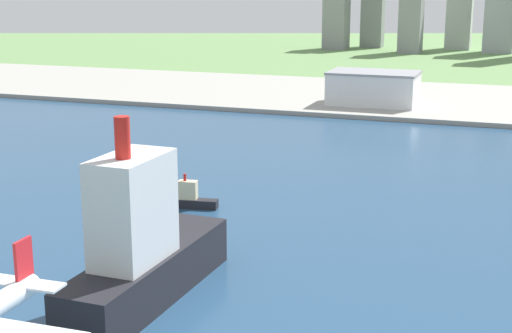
% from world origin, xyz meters
% --- Properties ---
extents(ground_plane, '(2400.00, 2400.00, 0.00)m').
position_xyz_m(ground_plane, '(0.00, 300.00, 0.00)').
color(ground_plane, '#61894F').
extents(water_bay, '(840.00, 360.00, 0.15)m').
position_xyz_m(water_bay, '(0.00, 240.00, 0.07)').
color(water_bay, navy).
rests_on(water_bay, ground).
extents(industrial_pier, '(840.00, 140.00, 2.50)m').
position_xyz_m(industrial_pier, '(0.00, 490.00, 1.25)').
color(industrial_pier, '#9B9A90').
rests_on(industrial_pier, ground).
extents(cargo_ship, '(15.18, 57.53, 43.20)m').
position_xyz_m(cargo_ship, '(-37.77, 180.28, 12.55)').
color(cargo_ship, black).
rests_on(cargo_ship, water_bay).
extents(tugboat_small, '(16.71, 6.47, 10.90)m').
position_xyz_m(tugboat_small, '(-58.17, 250.02, 3.27)').
color(tugboat_small, black).
rests_on(tugboat_small, water_bay).
extents(warehouse_main, '(48.47, 31.07, 18.09)m').
position_xyz_m(warehouse_main, '(-41.56, 456.86, 11.57)').
color(warehouse_main, white).
rests_on(warehouse_main, industrial_pier).
extents(distant_skyline, '(342.55, 80.08, 131.00)m').
position_xyz_m(distant_skyline, '(11.52, 813.28, 48.95)').
color(distant_skyline, gray).
rests_on(distant_skyline, ground).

